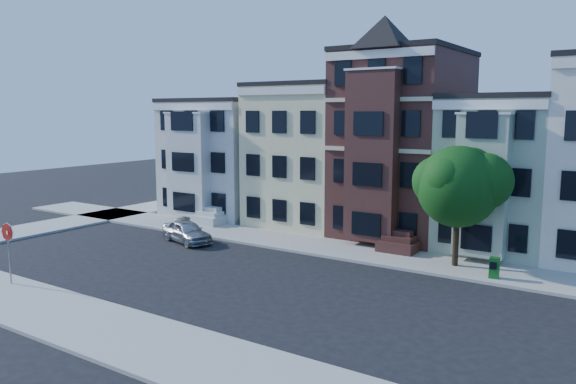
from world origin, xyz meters
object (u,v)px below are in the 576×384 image
Objects in this scene: stop_sign at (9,249)px; fire_hydrant at (176,226)px; street_tree at (458,192)px; newspaper_box at (494,268)px; parked_car at (187,231)px.

fire_hydrant is at bearing 120.52° from stop_sign.
street_tree is at bearing 5.33° from fire_hydrant.
stop_sign is (-18.95, -13.75, 1.15)m from newspaper_box.
street_tree is 1.89× the size of parked_car.
stop_sign reaches higher than parked_car.
street_tree is 7.61× the size of newspaper_box.
fire_hydrant is (-21.18, -0.54, -0.20)m from newspaper_box.
stop_sign is at bearing -150.74° from newspaper_box.
street_tree is 4.32m from newspaper_box.
parked_car is 18.56m from newspaper_box.
street_tree is 22.49m from stop_sign.
stop_sign is (-16.63, -14.97, -2.28)m from street_tree.
parked_car is 11.42m from stop_sign.
fire_hydrant is (-18.86, -1.76, -3.63)m from street_tree.
parked_car is at bearing -179.28° from newspaper_box.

